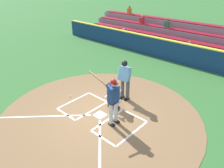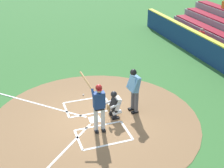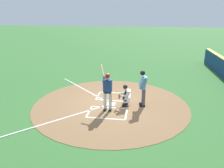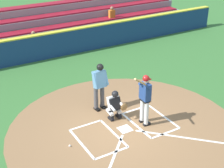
# 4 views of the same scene
# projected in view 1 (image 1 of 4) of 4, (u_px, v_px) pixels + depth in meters

# --- Properties ---
(ground_plane) EXTENTS (120.00, 120.00, 0.00)m
(ground_plane) POSITION_uv_depth(u_px,v_px,m) (100.00, 115.00, 8.50)
(ground_plane) COLOR #387033
(dirt_circle) EXTENTS (8.00, 8.00, 0.01)m
(dirt_circle) POSITION_uv_depth(u_px,v_px,m) (100.00, 115.00, 8.50)
(dirt_circle) COLOR olive
(dirt_circle) RESTS_ON ground
(home_plate_and_chalk) EXTENTS (7.93, 4.91, 0.01)m
(home_plate_and_chalk) POSITION_uv_depth(u_px,v_px,m) (83.00, 125.00, 7.91)
(home_plate_and_chalk) COLOR white
(home_plate_and_chalk) RESTS_ON dirt_circle
(batter) EXTENTS (0.95, 0.68, 2.13)m
(batter) POSITION_uv_depth(u_px,v_px,m) (113.00, 99.00, 7.52)
(batter) COLOR silver
(batter) RESTS_ON ground
(catcher) EXTENTS (0.59, 0.60, 1.13)m
(catcher) POSITION_uv_depth(u_px,v_px,m) (114.00, 96.00, 8.70)
(catcher) COLOR black
(catcher) RESTS_ON ground
(plate_umpire) EXTENTS (0.60, 0.45, 1.86)m
(plate_umpire) POSITION_uv_depth(u_px,v_px,m) (125.00, 77.00, 9.13)
(plate_umpire) COLOR #4C4C51
(plate_umpire) RESTS_ON ground
(baseball) EXTENTS (0.07, 0.07, 0.07)m
(baseball) POSITION_uv_depth(u_px,v_px,m) (70.00, 96.00, 9.74)
(baseball) COLOR white
(baseball) RESTS_ON ground
(backstop_wall) EXTENTS (22.00, 0.36, 1.31)m
(backstop_wall) POSITION_uv_depth(u_px,v_px,m) (185.00, 54.00, 13.13)
(backstop_wall) COLOR navy
(backstop_wall) RESTS_ON ground
(bleacher_stand) EXTENTS (20.00, 3.40, 2.55)m
(bleacher_stand) POSITION_uv_depth(u_px,v_px,m) (202.00, 44.00, 14.89)
(bleacher_stand) COLOR gray
(bleacher_stand) RESTS_ON ground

